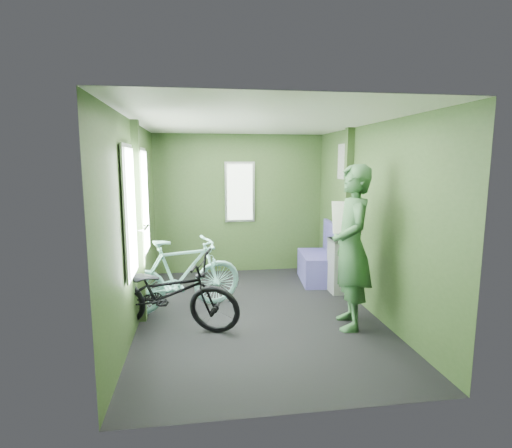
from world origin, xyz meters
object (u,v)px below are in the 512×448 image
(waste_box, at_px, (338,266))
(bench_seat, at_px, (319,264))
(passenger, at_px, (352,247))
(bicycle_mint, at_px, (182,312))
(bicycle_black, at_px, (167,330))

(waste_box, bearing_deg, bench_seat, 101.64)
(passenger, distance_m, waste_box, 1.31)
(bicycle_mint, bearing_deg, passenger, -129.30)
(waste_box, height_order, bench_seat, bench_seat)
(bicycle_black, distance_m, passenger, 2.24)
(passenger, bearing_deg, bicycle_mint, -101.39)
(bicycle_black, relative_size, bicycle_mint, 1.05)
(bicycle_mint, height_order, passenger, passenger)
(bicycle_black, height_order, bicycle_mint, bicycle_mint)
(passenger, relative_size, bench_seat, 1.97)
(bench_seat, bearing_deg, bicycle_mint, -147.68)
(waste_box, bearing_deg, bicycle_mint, -168.15)
(bicycle_mint, xyz_separation_m, bench_seat, (2.07, 1.01, 0.27))
(passenger, height_order, bench_seat, passenger)
(bicycle_mint, relative_size, bench_seat, 1.71)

